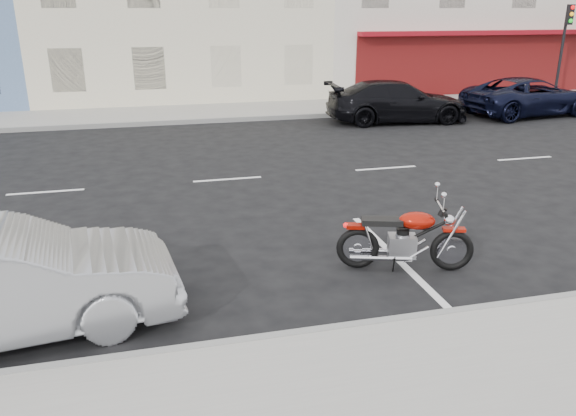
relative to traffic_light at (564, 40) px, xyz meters
name	(u,v)px	position (x,y,z in m)	size (l,w,h in m)	color
ground	(309,174)	(-13.50, -8.33, -2.56)	(120.00, 120.00, 0.00)	black
sidewalk_far	(111,117)	(-18.50, 0.37, -2.48)	(80.00, 3.40, 0.15)	gray
curb_near	(45,372)	(-18.50, -15.33, -2.48)	(80.00, 0.12, 0.16)	gray
curb_far	(109,125)	(-18.50, -1.33, -2.48)	(80.00, 0.12, 0.16)	gray
traffic_light	(564,40)	(0.00, 0.00, 0.00)	(0.26, 0.30, 3.80)	black
fire_hydrant	(524,89)	(-1.50, 0.17, -2.03)	(0.20, 0.20, 0.72)	beige
motorcycle	(454,241)	(-12.86, -13.99, -2.08)	(2.01, 0.90, 1.04)	black
suv_far	(529,96)	(-3.37, -2.68, -1.86)	(2.32, 5.02, 1.40)	black
car_far	(397,101)	(-8.68, -2.70, -1.84)	(2.01, 4.94, 1.43)	black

